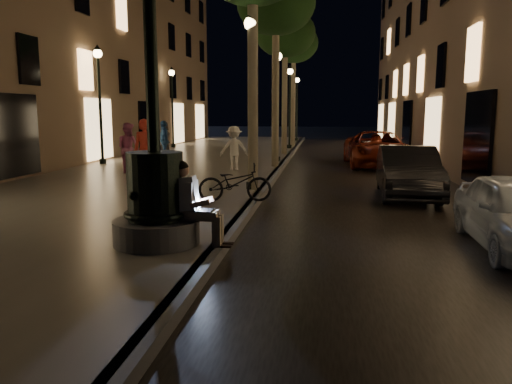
% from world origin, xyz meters
% --- Properties ---
extents(ground, '(120.00, 120.00, 0.00)m').
position_xyz_m(ground, '(0.00, 15.00, 0.00)').
color(ground, black).
rests_on(ground, ground).
extents(cobble_lane, '(6.00, 45.00, 0.02)m').
position_xyz_m(cobble_lane, '(3.00, 15.00, 0.01)').
color(cobble_lane, black).
rests_on(cobble_lane, ground).
extents(promenade, '(8.00, 45.00, 0.20)m').
position_xyz_m(promenade, '(-4.00, 15.00, 0.10)').
color(promenade, slate).
rests_on(promenade, ground).
extents(curb_strip, '(0.25, 45.00, 0.20)m').
position_xyz_m(curb_strip, '(0.00, 15.00, 0.10)').
color(curb_strip, '#59595B').
rests_on(curb_strip, ground).
extents(building_left, '(8.00, 36.00, 15.00)m').
position_xyz_m(building_left, '(-12.00, 18.00, 7.50)').
color(building_left, '#826A51').
rests_on(building_left, ground).
extents(fountain_lamppost, '(1.40, 1.40, 5.21)m').
position_xyz_m(fountain_lamppost, '(-1.00, 2.00, 1.21)').
color(fountain_lamppost, '#59595B').
rests_on(fountain_lamppost, promenade).
extents(seated_man_laptop, '(0.99, 0.34, 1.36)m').
position_xyz_m(seated_man_laptop, '(-0.39, 2.00, 0.92)').
color(seated_man_laptop, tan).
rests_on(seated_man_laptop, promenade).
extents(tree_second, '(3.00, 3.00, 7.40)m').
position_xyz_m(tree_second, '(-0.20, 14.00, 6.33)').
color(tree_second, '#6B604C').
rests_on(tree_second, promenade).
extents(tree_third, '(3.00, 3.00, 7.20)m').
position_xyz_m(tree_third, '(-0.30, 20.00, 6.14)').
color(tree_third, '#6B604C').
rests_on(tree_third, promenade).
extents(tree_far, '(3.00, 3.00, 7.50)m').
position_xyz_m(tree_far, '(-0.22, 26.00, 6.43)').
color(tree_far, '#6B604C').
rests_on(tree_far, promenade).
extents(lamp_curb_a, '(0.36, 0.36, 4.81)m').
position_xyz_m(lamp_curb_a, '(-0.30, 8.00, 3.24)').
color(lamp_curb_a, black).
rests_on(lamp_curb_a, promenade).
extents(lamp_curb_b, '(0.36, 0.36, 4.81)m').
position_xyz_m(lamp_curb_b, '(-0.30, 16.00, 3.24)').
color(lamp_curb_b, black).
rests_on(lamp_curb_b, promenade).
extents(lamp_curb_c, '(0.36, 0.36, 4.81)m').
position_xyz_m(lamp_curb_c, '(-0.30, 24.00, 3.24)').
color(lamp_curb_c, black).
rests_on(lamp_curb_c, promenade).
extents(lamp_curb_d, '(0.36, 0.36, 4.81)m').
position_xyz_m(lamp_curb_d, '(-0.30, 32.00, 3.24)').
color(lamp_curb_d, black).
rests_on(lamp_curb_d, promenade).
extents(lamp_left_b, '(0.36, 0.36, 4.81)m').
position_xyz_m(lamp_left_b, '(-7.40, 14.00, 3.24)').
color(lamp_left_b, black).
rests_on(lamp_left_b, promenade).
extents(lamp_left_c, '(0.36, 0.36, 4.81)m').
position_xyz_m(lamp_left_c, '(-7.40, 24.00, 3.24)').
color(lamp_left_c, black).
rests_on(lamp_left_c, promenade).
extents(stroller, '(0.66, 1.08, 1.09)m').
position_xyz_m(stroller, '(-4.12, 11.15, 0.75)').
color(stroller, black).
rests_on(stroller, promenade).
extents(car_second, '(1.67, 4.30, 1.40)m').
position_xyz_m(car_second, '(4.00, 8.39, 0.70)').
color(car_second, black).
rests_on(car_second, ground).
extents(car_third, '(2.72, 5.53, 1.51)m').
position_xyz_m(car_third, '(4.00, 16.29, 0.76)').
color(car_third, maroon).
rests_on(car_third, ground).
extents(pedestrian_red, '(0.81, 0.66, 1.93)m').
position_xyz_m(pedestrian_red, '(-3.65, 8.84, 1.16)').
color(pedestrian_red, red).
rests_on(pedestrian_red, promenade).
extents(pedestrian_pink, '(1.06, 0.96, 1.76)m').
position_xyz_m(pedestrian_pink, '(-5.07, 11.07, 1.08)').
color(pedestrian_pink, pink).
rests_on(pedestrian_pink, promenade).
extents(pedestrian_white, '(1.17, 0.86, 1.62)m').
position_xyz_m(pedestrian_white, '(-1.58, 12.50, 1.01)').
color(pedestrian_white, white).
rests_on(pedestrian_white, promenade).
extents(pedestrian_blue, '(0.77, 1.11, 1.75)m').
position_xyz_m(pedestrian_blue, '(-5.34, 15.85, 1.08)').
color(pedestrian_blue, '#285494').
rests_on(pedestrian_blue, promenade).
extents(pedestrian_dark, '(0.54, 0.81, 1.63)m').
position_xyz_m(pedestrian_dark, '(-6.44, 19.34, 1.01)').
color(pedestrian_dark, '#323337').
rests_on(pedestrian_dark, promenade).
extents(bicycle, '(1.82, 0.91, 0.92)m').
position_xyz_m(bicycle, '(-0.40, 5.98, 0.66)').
color(bicycle, black).
rests_on(bicycle, promenade).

